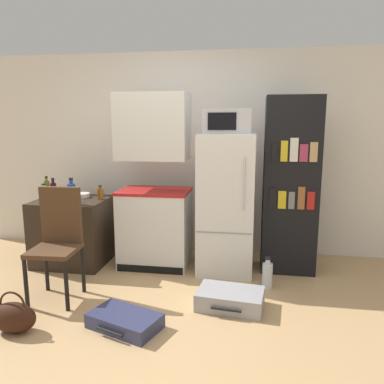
{
  "coord_description": "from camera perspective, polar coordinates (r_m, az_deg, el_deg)",
  "views": [
    {
      "loc": [
        0.62,
        -2.62,
        1.59
      ],
      "look_at": [
        0.07,
        0.85,
        0.94
      ],
      "focal_mm": 35.0,
      "sensor_mm": 36.0,
      "label": 1
    }
  ],
  "objects": [
    {
      "name": "chair",
      "position": [
        3.64,
        -19.74,
        -6.1
      ],
      "size": [
        0.42,
        0.43,
        1.02
      ],
      "rotation": [
        0.0,
        0.0,
        0.05
      ],
      "color": "black",
      "rests_on": "ground_plane"
    },
    {
      "name": "ground_plane",
      "position": [
        3.13,
        -3.99,
        -20.18
      ],
      "size": [
        24.0,
        24.0,
        0.0
      ],
      "primitive_type": "plane",
      "color": "tan"
    },
    {
      "name": "refrigerator",
      "position": [
        4.02,
        5.23,
        -1.78
      ],
      "size": [
        0.59,
        0.61,
        1.48
      ],
      "color": "silver",
      "rests_on": "ground_plane"
    },
    {
      "name": "microwave",
      "position": [
        3.93,
        5.43,
        10.67
      ],
      "size": [
        0.49,
        0.36,
        0.25
      ],
      "color": "#B7B7BC",
      "rests_on": "refrigerator"
    },
    {
      "name": "handbag",
      "position": [
        3.33,
        -25.55,
        -16.81
      ],
      "size": [
        0.36,
        0.2,
        0.33
      ],
      "color": "#33190F",
      "rests_on": "ground_plane"
    },
    {
      "name": "kitchen_hutch",
      "position": [
        4.15,
        -5.76,
        0.66
      ],
      "size": [
        0.78,
        0.54,
        1.9
      ],
      "color": "silver",
      "rests_on": "ground_plane"
    },
    {
      "name": "bowl",
      "position": [
        4.52,
        -16.43,
        -0.49
      ],
      "size": [
        0.18,
        0.18,
        0.05
      ],
      "color": "silver",
      "rests_on": "side_table"
    },
    {
      "name": "suitcase_large_flat",
      "position": [
        3.16,
        -10.21,
        -18.75
      ],
      "size": [
        0.63,
        0.49,
        0.12
      ],
      "rotation": [
        0.0,
        0.0,
        -0.35
      ],
      "color": "navy",
      "rests_on": "ground_plane"
    },
    {
      "name": "bottle_blue_soda",
      "position": [
        4.16,
        -17.87,
        -0.17
      ],
      "size": [
        0.08,
        0.08,
        0.28
      ],
      "color": "#1E47A3",
      "rests_on": "side_table"
    },
    {
      "name": "side_table",
      "position": [
        4.53,
        -17.62,
        -5.68
      ],
      "size": [
        0.78,
        0.68,
        0.74
      ],
      "color": "#2D2319",
      "rests_on": "ground_plane"
    },
    {
      "name": "bottle_milk_white",
      "position": [
        4.34,
        -21.57,
        -0.39
      ],
      "size": [
        0.08,
        0.08,
        0.21
      ],
      "color": "white",
      "rests_on": "side_table"
    },
    {
      "name": "wall_back",
      "position": [
        4.65,
        3.79,
        5.83
      ],
      "size": [
        6.4,
        0.1,
        2.43
      ],
      "color": "white",
      "rests_on": "ground_plane"
    },
    {
      "name": "bottle_clear_short",
      "position": [
        4.3,
        -20.19,
        -0.56
      ],
      "size": [
        0.07,
        0.07,
        0.18
      ],
      "color": "silver",
      "rests_on": "side_table"
    },
    {
      "name": "bottle_amber_beer",
      "position": [
        4.35,
        -13.8,
        -0.21
      ],
      "size": [
        0.07,
        0.07,
        0.16
      ],
      "color": "brown",
      "rests_on": "side_table"
    },
    {
      "name": "water_bottle_front",
      "position": [
        3.81,
        11.41,
        -12.25
      ],
      "size": [
        0.1,
        0.1,
        0.32
      ],
      "color": "silver",
      "rests_on": "ground_plane"
    },
    {
      "name": "bottle_olive_oil",
      "position": [
        4.63,
        -21.23,
        0.48
      ],
      "size": [
        0.06,
        0.06,
        0.25
      ],
      "color": "#566619",
      "rests_on": "side_table"
    },
    {
      "name": "suitcase_small_flat",
      "position": [
        3.42,
        5.84,
        -15.89
      ],
      "size": [
        0.61,
        0.44,
        0.15
      ],
      "rotation": [
        0.0,
        0.0,
        -0.12
      ],
      "color": "#99999E",
      "rests_on": "ground_plane"
    },
    {
      "name": "bookshelf",
      "position": [
        4.11,
        14.74,
        0.9
      ],
      "size": [
        0.56,
        0.38,
        1.87
      ],
      "color": "black",
      "rests_on": "ground_plane"
    },
    {
      "name": "bottle_wine_dark",
      "position": [
        4.38,
        -20.35,
        0.06
      ],
      "size": [
        0.07,
        0.07,
        0.26
      ],
      "color": "black",
      "rests_on": "side_table"
    }
  ]
}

